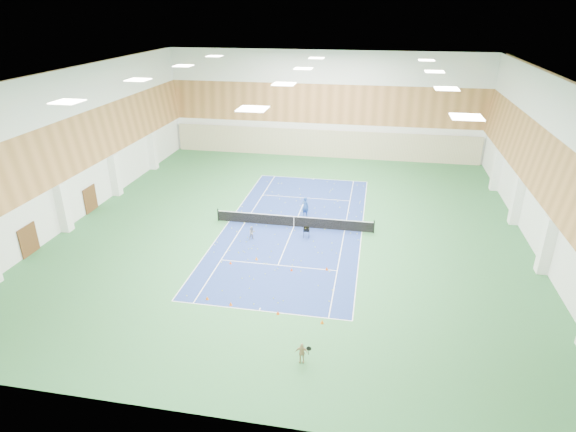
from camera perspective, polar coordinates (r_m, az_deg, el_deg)
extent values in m
plane|color=#2C6837|center=(39.09, 0.69, -1.28)|extent=(40.00, 40.00, 0.00)
cube|color=navy|center=(39.09, 0.69, -1.27)|extent=(10.97, 23.77, 0.01)
cube|color=#C6B793|center=(56.96, 4.17, 8.55)|extent=(35.40, 0.16, 3.20)
cube|color=#593319|center=(39.19, -28.38, -2.52)|extent=(0.08, 1.80, 2.20)
cube|color=#593319|center=(45.05, -22.38, 1.87)|extent=(0.08, 1.80, 2.20)
imported|color=navy|center=(40.75, 2.07, 1.13)|extent=(0.74, 0.62, 1.73)
imported|color=gray|center=(36.95, -4.27, -1.99)|extent=(0.66, 0.64, 1.07)
imported|color=tan|center=(25.12, 1.62, -15.89)|extent=(0.68, 0.32, 1.13)
cone|color=#FC500D|center=(33.87, -6.83, -5.50)|extent=(0.19, 0.19, 0.21)
cone|color=orange|center=(34.20, -3.75, -5.03)|extent=(0.21, 0.21, 0.23)
cone|color=#F8400D|center=(32.81, 0.43, -6.35)|extent=(0.19, 0.19, 0.21)
cone|color=#D54E0B|center=(33.00, 4.62, -6.22)|extent=(0.22, 0.22, 0.24)
cone|color=orange|center=(30.27, -9.55, -9.56)|extent=(0.21, 0.21, 0.23)
cone|color=#E75E0C|center=(29.55, -6.81, -10.28)|extent=(0.21, 0.21, 0.23)
cone|color=#E94C0C|center=(28.63, -1.20, -11.37)|extent=(0.20, 0.20, 0.22)
cone|color=orange|center=(27.97, 4.07, -12.37)|extent=(0.21, 0.21, 0.23)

